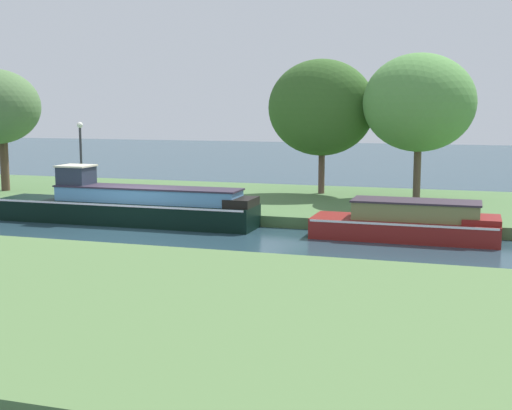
{
  "coord_description": "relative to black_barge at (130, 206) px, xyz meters",
  "views": [
    {
      "loc": [
        11.38,
        -21.35,
        4.27
      ],
      "look_at": [
        4.29,
        1.2,
        0.9
      ],
      "focal_mm": 48.73,
      "sensor_mm": 36.0,
      "label": 1
    }
  ],
  "objects": [
    {
      "name": "mooring_post_far",
      "position": [
        2.71,
        1.29,
        0.08
      ],
      "size": [
        0.19,
        0.19,
        0.7
      ],
      "primitive_type": "cylinder",
      "color": "#483020",
      "rests_on": "riverbank_far"
    },
    {
      "name": "lamp_post",
      "position": [
        -3.39,
        2.28,
        1.74
      ],
      "size": [
        0.24,
        0.24,
        3.24
      ],
      "color": "#333338",
      "rests_on": "riverbank_far"
    },
    {
      "name": "maroon_narrowboat",
      "position": [
        10.02,
        0.0,
        -0.12
      ],
      "size": [
        5.93,
        1.88,
        1.28
      ],
      "color": "maroon",
      "rests_on": "ground_plane"
    },
    {
      "name": "mooring_post_near",
      "position": [
        -1.82,
        1.29,
        0.1
      ],
      "size": [
        0.18,
        0.18,
        0.73
      ],
      "primitive_type": "cylinder",
      "color": "brown",
      "rests_on": "riverbank_far"
    },
    {
      "name": "black_barge",
      "position": [
        0.0,
        0.0,
        0.0
      ],
      "size": [
        9.89,
        1.69,
        2.1
      ],
      "color": "black",
      "rests_on": "ground_plane"
    },
    {
      "name": "riverbank_far",
      "position": [
        0.53,
        5.8,
        -0.47
      ],
      "size": [
        72.0,
        10.0,
        0.4
      ],
      "primitive_type": "cube",
      "color": "#4B6E3E",
      "rests_on": "ground_plane"
    },
    {
      "name": "ground_plane",
      "position": [
        0.53,
        -1.2,
        -0.67
      ],
      "size": [
        120.0,
        120.0,
        0.0
      ],
      "primitive_type": "plane",
      "color": "#233D49"
    },
    {
      "name": "willow_tree_right",
      "position": [
        9.67,
        6.84,
        3.74
      ],
      "size": [
        4.58,
        4.55,
        6.03
      ],
      "color": "brown",
      "rests_on": "riverbank_far"
    },
    {
      "name": "willow_tree_centre",
      "position": [
        5.44,
        7.52,
        3.54
      ],
      "size": [
        4.72,
        3.22,
        5.91
      ],
      "color": "brown",
      "rests_on": "riverbank_far"
    }
  ]
}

